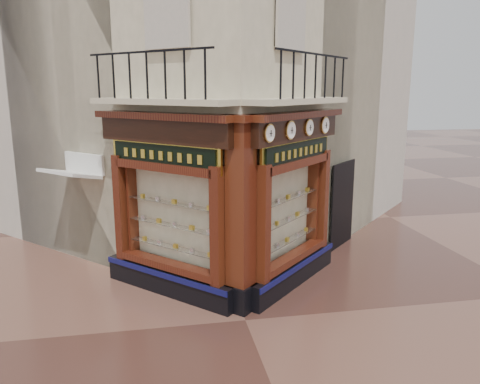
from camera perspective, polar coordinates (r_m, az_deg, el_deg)
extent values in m
plane|color=#44271F|center=(9.53, 0.66, -15.36)|extent=(80.00, 80.00, 0.00)
cube|color=beige|center=(14.61, -4.16, 18.49)|extent=(11.31, 11.31, 12.00)
cube|color=#B4AC9D|center=(16.96, -13.76, 15.63)|extent=(11.31, 11.31, 11.00)
cube|color=#B4AC9D|center=(17.43, 3.36, 15.85)|extent=(11.31, 11.31, 11.00)
cube|color=black|center=(10.66, -8.70, -10.74)|extent=(2.72, 2.72, 0.55)
cube|color=#0D0F45|center=(10.46, -9.46, -9.97)|extent=(2.50, 2.50, 0.12)
cube|color=#3A100A|center=(9.30, -2.67, -4.27)|extent=(0.37, 0.37, 2.45)
cube|color=#3A100A|center=(11.16, -14.20, -1.81)|extent=(0.37, 0.37, 2.45)
cube|color=#FFE7C1|center=(10.41, -7.72, -2.69)|extent=(1.80, 1.80, 2.10)
cube|color=black|center=(9.87, -9.25, 7.36)|extent=(2.69, 2.69, 0.50)
cube|color=#3A100A|center=(9.80, -9.60, 9.13)|extent=(2.86, 2.86, 0.14)
cube|color=black|center=(11.09, 6.51, -9.74)|extent=(2.72, 2.72, 0.55)
cube|color=#0D0F45|center=(10.93, 7.42, -8.89)|extent=(2.50, 2.50, 0.12)
cube|color=#3A100A|center=(9.45, 2.70, -4.00)|extent=(0.37, 0.37, 2.45)
cube|color=#3A100A|center=(11.85, 9.89, -0.80)|extent=(0.37, 0.37, 2.45)
cube|color=#FFE7C1|center=(10.78, 5.15, -2.10)|extent=(1.80, 1.80, 2.10)
cube|color=black|center=(10.33, 6.86, 7.64)|extent=(2.69, 2.69, 0.50)
cube|color=#3A100A|center=(10.27, 7.26, 9.34)|extent=(2.86, 2.86, 0.14)
cube|color=black|center=(9.85, 0.09, -12.62)|extent=(0.78, 0.78, 0.55)
cube|color=#3A100A|center=(9.20, 0.10, -1.69)|extent=(0.64, 0.64, 3.50)
cube|color=#3A100A|center=(8.94, 0.10, 9.00)|extent=(0.85, 0.85, 0.14)
cube|color=beige|center=(9.77, -9.74, 10.82)|extent=(2.97, 2.97, 0.12)
cube|color=black|center=(9.56, -11.39, 16.42)|extent=(2.36, 2.36, 0.04)
cube|color=beige|center=(10.25, 7.40, 10.95)|extent=(2.97, 2.97, 0.12)
cube|color=black|center=(10.13, 9.28, 16.26)|extent=(2.36, 2.36, 0.04)
cylinder|color=gold|center=(9.03, 3.57, 7.16)|extent=(0.29, 0.29, 0.36)
cylinder|color=white|center=(9.01, 3.73, 7.15)|extent=(0.24, 0.24, 0.31)
cube|color=black|center=(9.01, 3.81, 7.15)|extent=(0.02, 0.02, 0.12)
cube|color=black|center=(9.01, 3.81, 7.15)|extent=(0.07, 0.07, 0.01)
cylinder|color=gold|center=(9.75, 6.14, 7.50)|extent=(0.31, 0.31, 0.39)
cylinder|color=white|center=(9.74, 6.29, 7.49)|extent=(0.25, 0.25, 0.34)
cube|color=black|center=(9.73, 6.37, 7.49)|extent=(0.02, 0.02, 0.13)
cube|color=black|center=(9.73, 6.37, 7.49)|extent=(0.08, 0.08, 0.01)
cylinder|color=gold|center=(10.51, 8.38, 7.79)|extent=(0.30, 0.30, 0.38)
cylinder|color=white|center=(10.49, 8.53, 7.78)|extent=(0.24, 0.24, 0.32)
cube|color=black|center=(10.49, 8.60, 7.77)|extent=(0.02, 0.02, 0.13)
cube|color=black|center=(10.49, 8.60, 7.77)|extent=(0.08, 0.08, 0.01)
cylinder|color=gold|center=(11.26, 10.28, 8.02)|extent=(0.32, 0.32, 0.40)
cylinder|color=white|center=(11.24, 10.42, 8.01)|extent=(0.26, 0.26, 0.35)
cube|color=black|center=(11.24, 10.49, 8.01)|extent=(0.02, 0.02, 0.13)
cube|color=black|center=(11.24, 10.49, 8.01)|extent=(0.08, 0.08, 0.01)
cube|color=gold|center=(9.90, -9.31, 4.45)|extent=(2.18, 2.18, 0.58)
cube|color=black|center=(9.87, -9.47, 4.42)|extent=(2.04, 2.04, 0.44)
cube|color=gold|center=(10.36, 6.99, 4.87)|extent=(2.16, 2.16, 0.58)
cube|color=black|center=(10.34, 7.18, 4.86)|extent=(2.01, 2.01, 0.43)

